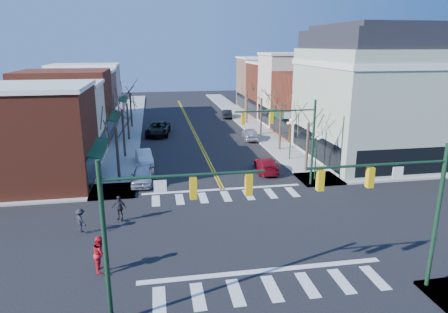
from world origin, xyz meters
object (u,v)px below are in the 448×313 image
car_right_near (266,165)px  car_left_near (143,175)px  car_left_far (158,129)px  car_left_mid (144,157)px  pedestrian_dark_a (119,208)px  lamppost_midblock (291,132)px  car_right_mid (250,134)px  victorian_corner (373,94)px  lamppost_corner (316,148)px  pedestrian_red_b (101,254)px  car_right_far (227,114)px  pedestrian_dark_b (81,220)px

car_right_near → car_left_near: bearing=12.8°
car_left_far → car_right_near: car_left_far is taller
car_left_mid → pedestrian_dark_a: 13.69m
lamppost_midblock → car_right_mid: lamppost_midblock is taller
victorian_corner → car_left_mid: 23.76m
lamppost_corner → car_left_mid: 16.82m
car_left_near → victorian_corner: bearing=14.1°
lamppost_corner → car_right_mid: lamppost_corner is taller
car_left_mid → lamppost_corner: bearing=-36.7°
victorian_corner → pedestrian_red_b: size_ratio=7.38×
car_left_mid → car_right_mid: car_right_mid is taller
car_right_far → pedestrian_red_b: size_ratio=2.09×
car_left_near → car_right_near: (11.20, 1.29, -0.09)m
lamppost_midblock → victorian_corner: bearing=-3.4°
lamppost_midblock → car_left_near: lamppost_midblock is taller
pedestrian_dark_a → car_left_far: bearing=105.3°
pedestrian_red_b → car_left_near: bearing=-11.4°
lamppost_corner → lamppost_midblock: 6.50m
lamppost_midblock → pedestrian_dark_a: (-15.98, -12.09, -1.97)m
lamppost_corner → car_right_near: bearing=136.4°
pedestrian_red_b → pedestrian_dark_a: 6.26m
victorian_corner → car_left_near: victorian_corner is taller
car_left_near → car_right_near: size_ratio=0.96×
car_right_mid → pedestrian_dark_a: pedestrian_dark_a is taller
car_left_mid → pedestrian_dark_a: pedestrian_dark_a is taller
pedestrian_dark_b → pedestrian_dark_a: bearing=-93.1°
lamppost_midblock → lamppost_corner: bearing=-90.0°
car_right_mid → pedestrian_red_b: (-14.65, -27.93, 0.37)m
victorian_corner → lamppost_corner: 10.89m
car_right_near → pedestrian_dark_a: (-12.58, -8.84, 0.33)m
lamppost_midblock → pedestrian_dark_b: (-18.20, -13.51, -2.05)m
car_left_near → car_left_far: size_ratio=0.72×
victorian_corner → car_left_far: bearing=145.2°
lamppost_corner → pedestrian_dark_b: 19.61m
car_left_mid → pedestrian_red_b: 19.95m
car_left_mid → car_right_mid: bearing=24.4°
pedestrian_red_b → pedestrian_dark_b: size_ratio=1.26×
car_left_far → car_right_far: (11.20, 11.12, -0.18)m
lamppost_corner → pedestrian_dark_b: bearing=-158.9°
pedestrian_dark_a → lamppost_corner: bearing=41.0°
car_right_near → pedestrian_dark_a: 15.38m
pedestrian_red_b → pedestrian_dark_b: 5.14m
car_left_near → car_left_mid: (0.00, 6.07, -0.08)m
car_right_mid → pedestrian_dark_b: size_ratio=2.86×
car_left_near → car_right_far: 32.59m
car_left_near → car_right_near: bearing=10.7°
lamppost_corner → car_right_mid: size_ratio=0.99×
lamppost_midblock → car_right_near: bearing=-136.2°
car_left_far → victorian_corner: bearing=-27.4°
lamppost_midblock → pedestrian_dark_a: bearing=-142.9°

